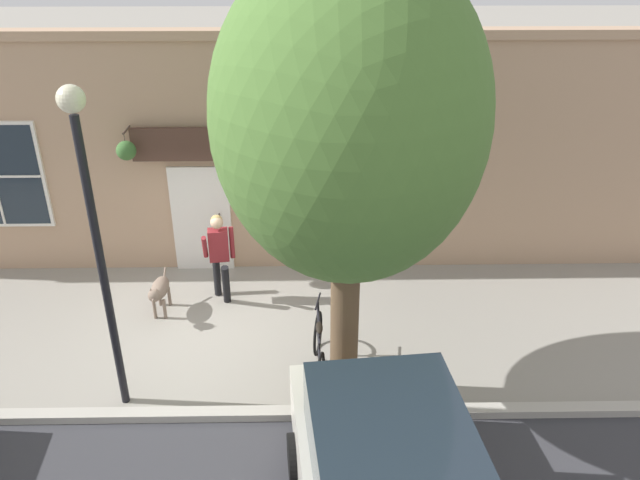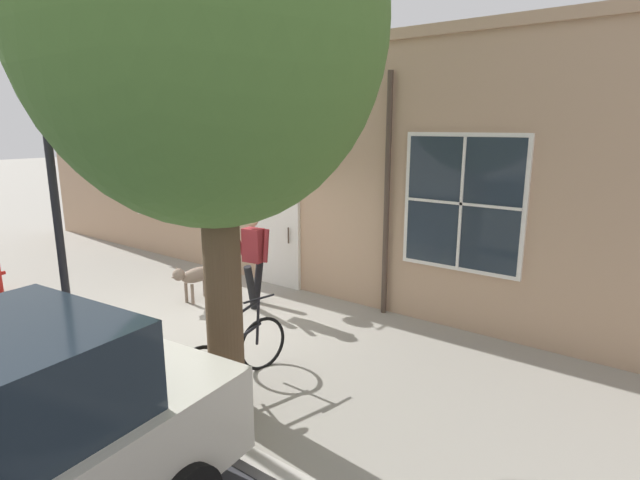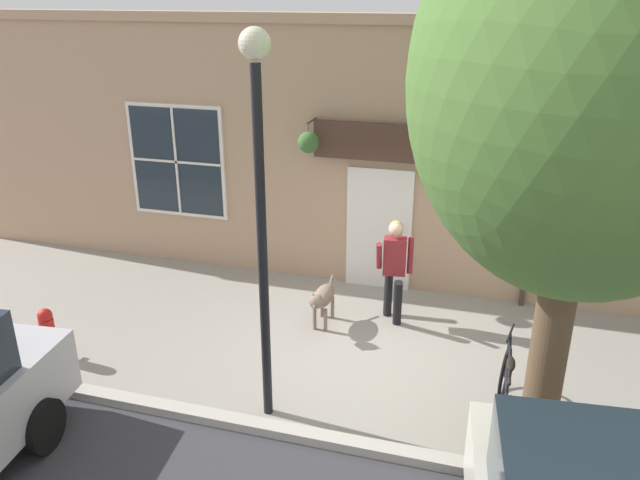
% 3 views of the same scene
% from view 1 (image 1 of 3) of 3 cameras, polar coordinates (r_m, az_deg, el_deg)
% --- Properties ---
extents(ground_plane, '(90.00, 90.00, 0.00)m').
position_cam_1_polar(ground_plane, '(10.55, -9.41, -8.30)').
color(ground_plane, gray).
extents(storefront_facade, '(0.95, 18.00, 4.46)m').
position_cam_1_polar(storefront_facade, '(11.60, -8.87, 7.59)').
color(storefront_facade, tan).
rests_on(storefront_facade, ground_plane).
extents(pedestrian_walking, '(0.69, 0.55, 1.64)m').
position_cam_1_polar(pedestrian_walking, '(10.94, -9.22, -0.91)').
color(pedestrian_walking, black).
rests_on(pedestrian_walking, ground_plane).
extents(dog_on_leash, '(1.09, 0.29, 0.71)m').
position_cam_1_polar(dog_on_leash, '(10.96, -14.48, -4.46)').
color(dog_on_leash, '#7F6B5B').
rests_on(dog_on_leash, ground_plane).
extents(street_tree_by_curb, '(3.60, 3.24, 6.02)m').
position_cam_1_polar(street_tree_by_curb, '(7.39, 2.39, 10.10)').
color(street_tree_by_curb, brown).
rests_on(street_tree_by_curb, ground_plane).
extents(leaning_bicycle, '(1.74, 0.18, 1.00)m').
position_cam_1_polar(leaning_bicycle, '(9.37, -0.10, -10.13)').
color(leaning_bicycle, black).
rests_on(leaning_bicycle, ground_plane).
extents(street_lamp, '(0.32, 0.32, 4.47)m').
position_cam_1_polar(street_lamp, '(7.98, -20.17, 2.52)').
color(street_lamp, black).
rests_on(street_lamp, ground_plane).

